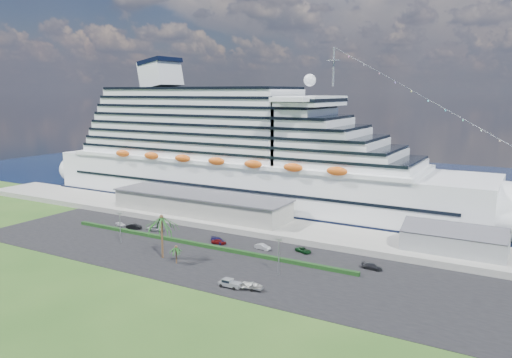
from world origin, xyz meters
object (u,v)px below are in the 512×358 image
Objects in this scene: cruise_ship at (247,159)px; pickup_truck at (230,283)px; parked_car_3 at (218,240)px; boat_trailer at (252,285)px.

cruise_ship is 78.27m from pickup_truck.
cruise_ship reaches higher than parked_car_3.
cruise_ship is 33.44× the size of boat_trailer.
parked_car_3 is at bearing 136.15° from boat_trailer.
pickup_truck is 4.88m from boat_trailer.
cruise_ship reaches higher than boat_trailer.
pickup_truck is at bearing -122.62° from parked_car_3.
cruise_ship is 79.60m from boat_trailer.
pickup_truck is (36.11, -67.66, -15.60)m from cruise_ship.
cruise_ship reaches higher than pickup_truck.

